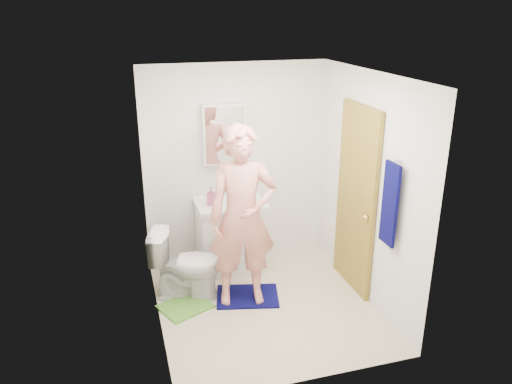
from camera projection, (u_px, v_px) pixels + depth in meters
floor at (265, 305)px, 5.31m from camera, size 2.20×2.40×0.02m
ceiling at (267, 73)px, 4.47m from camera, size 2.20×2.40×0.02m
wall_back at (236, 164)px, 5.97m from camera, size 2.20×0.02×2.40m
wall_front at (313, 254)px, 3.80m from camera, size 2.20×0.02×2.40m
wall_left at (151, 211)px, 4.59m from camera, size 0.02×2.40×2.40m
wall_right at (368, 188)px, 5.18m from camera, size 0.02×2.40×2.40m
vanity_cabinet at (230, 236)px, 5.95m from camera, size 0.75×0.55×0.80m
countertop at (230, 203)px, 5.80m from camera, size 0.79×0.59×0.05m
sink_basin at (230, 202)px, 5.79m from camera, size 0.40×0.40×0.03m
faucet at (226, 191)px, 5.93m from camera, size 0.03×0.03×0.12m
medicine_cabinet at (224, 134)px, 5.73m from camera, size 0.50×0.12×0.70m
mirror_panel at (225, 135)px, 5.68m from camera, size 0.46×0.01×0.66m
door at (356, 200)px, 5.36m from camera, size 0.05×0.80×2.05m
door_knob at (366, 218)px, 5.09m from camera, size 0.07×0.07×0.07m
towel at (390, 204)px, 4.63m from camera, size 0.03×0.24×0.80m
towel_hook at (398, 161)px, 4.49m from camera, size 0.06×0.02×0.02m
toilet at (187, 264)px, 5.35m from camera, size 0.84×0.63×0.76m
bath_mat at (248, 296)px, 5.43m from camera, size 0.75×0.61×0.02m
green_rug at (185, 306)px, 5.25m from camera, size 0.62×0.58×0.02m
soap_dispenser at (211, 196)px, 5.66m from camera, size 0.12×0.12×0.21m
toothbrush_cup at (245, 193)px, 5.93m from camera, size 0.14×0.14×0.09m
man at (243, 217)px, 5.04m from camera, size 0.75×0.55×1.90m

